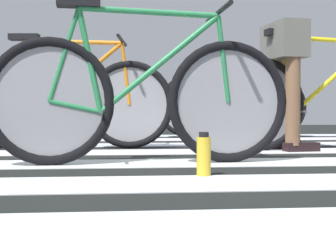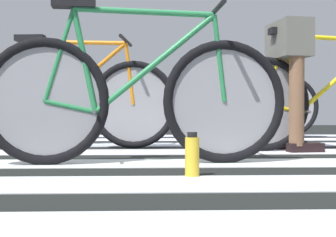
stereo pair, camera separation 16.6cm
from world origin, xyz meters
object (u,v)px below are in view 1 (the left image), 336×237
bicycle_2_of_4 (321,101)px  cyclist_2_of_4 (285,68)px  bicycle_3_of_4 (67,101)px  bicycle_4_of_4 (232,104)px  cyclist_4_of_4 (205,82)px  bicycle_1_of_4 (141,97)px  water_bottle (204,155)px

bicycle_2_of_4 → cyclist_2_of_4: bearing=-180.0°
bicycle_2_of_4 → bicycle_3_of_4: 2.04m
bicycle_4_of_4 → cyclist_4_of_4: bearing=-180.0°
bicycle_3_of_4 → bicycle_4_of_4: size_ratio=1.00×
bicycle_1_of_4 → bicycle_2_of_4: same height
cyclist_2_of_4 → bicycle_4_of_4: bearing=82.0°
bicycle_3_of_4 → cyclist_4_of_4: 2.06m
bicycle_3_of_4 → bicycle_4_of_4: bearing=46.8°
cyclist_4_of_4 → water_bottle: 3.30m
bicycle_1_of_4 → bicycle_2_of_4: size_ratio=1.01×
bicycle_1_of_4 → bicycle_3_of_4: size_ratio=1.00×
bicycle_1_of_4 → cyclist_4_of_4: (0.83, 2.69, 0.26)m
cyclist_2_of_4 → water_bottle: 1.71m
bicycle_2_of_4 → bicycle_4_of_4: same height
bicycle_1_of_4 → water_bottle: (0.28, -0.52, -0.29)m
bicycle_3_of_4 → cyclist_2_of_4: bearing=-5.5°
bicycle_1_of_4 → bicycle_4_of_4: 2.90m
cyclist_2_of_4 → bicycle_3_of_4: bearing=160.4°
cyclist_4_of_4 → water_bottle: (-0.55, -3.21, -0.55)m
bicycle_3_of_4 → bicycle_1_of_4: bearing=-58.6°
cyclist_2_of_4 → bicycle_2_of_4: bearing=0.0°
bicycle_3_of_4 → bicycle_4_of_4: (1.70, 1.47, 0.00)m
bicycle_2_of_4 → bicycle_3_of_4: size_ratio=1.00×
water_bottle → bicycle_3_of_4: bearing=116.2°
bicycle_1_of_4 → cyclist_4_of_4: cyclist_4_of_4 is taller
bicycle_3_of_4 → cyclist_4_of_4: size_ratio=1.74×
bicycle_4_of_4 → water_bottle: (-0.86, -3.19, -0.29)m
bicycle_1_of_4 → cyclist_2_of_4: (1.14, 0.85, 0.25)m
cyclist_2_of_4 → bicycle_3_of_4: size_ratio=0.57×
bicycle_1_of_4 → bicycle_2_of_4: bearing=28.2°
bicycle_3_of_4 → water_bottle: size_ratio=8.39×
cyclist_2_of_4 → cyclist_4_of_4: cyclist_4_of_4 is taller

